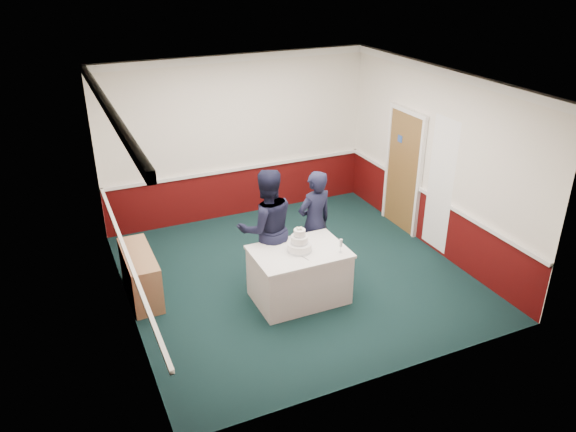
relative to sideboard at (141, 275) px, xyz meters
name	(u,v)px	position (x,y,z in m)	size (l,w,h in m)	color
ground	(295,275)	(2.28, -0.41, -0.35)	(5.00, 5.00, 0.00)	#11272A
room_shell	(284,143)	(2.36, 0.20, 1.62)	(5.00, 5.00, 3.00)	white
sideboard	(141,275)	(0.00, 0.00, 0.00)	(0.41, 1.20, 0.70)	#A97952
cake_table	(299,274)	(2.05, -1.01, 0.05)	(1.32, 0.92, 0.79)	white
wedding_cake	(299,244)	(2.05, -1.01, 0.55)	(0.35, 0.35, 0.36)	white
cake_knife	(304,257)	(2.02, -1.21, 0.44)	(0.01, 0.22, 0.01)	silver
champagne_flute	(341,244)	(2.55, -1.29, 0.58)	(0.05, 0.05, 0.21)	silver
person_man	(267,228)	(1.81, -0.41, 0.56)	(0.89, 0.69, 1.83)	black
person_woman	(315,223)	(2.60, -0.39, 0.49)	(0.61, 0.40, 1.68)	black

